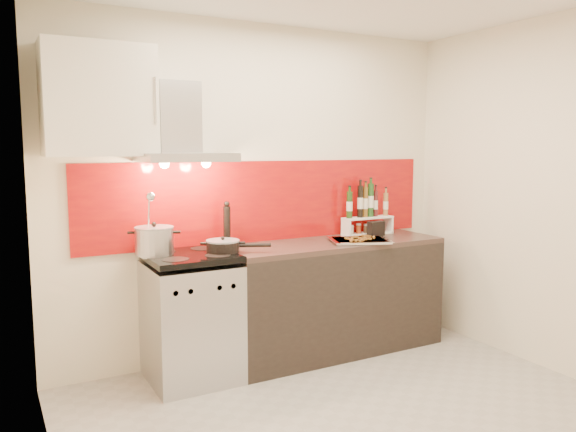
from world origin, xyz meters
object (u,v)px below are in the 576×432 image
saute_pan (224,246)px  stock_pot (154,241)px  range_stove (192,319)px  pepper_mill (227,225)px  baking_tray (359,240)px  counter (333,296)px

saute_pan → stock_pot: bearing=163.5°
range_stove → saute_pan: size_ratio=2.07×
range_stove → saute_pan: 0.57m
saute_pan → pepper_mill: size_ratio=1.26×
saute_pan → pepper_mill: (0.11, 0.22, 0.12)m
range_stove → baking_tray: (1.36, -0.12, 0.47)m
range_stove → pepper_mill: pepper_mill is taller
stock_pot → baking_tray: size_ratio=0.49×
range_stove → pepper_mill: (0.35, 0.17, 0.63)m
stock_pot → pepper_mill: pepper_mill is taller
range_stove → saute_pan: bearing=-11.4°
saute_pan → baking_tray: (1.12, -0.07, -0.04)m
stock_pot → range_stove: bearing=-21.6°
stock_pot → pepper_mill: size_ratio=0.77×
stock_pot → baking_tray: 1.60m
counter → range_stove: bearing=-179.8°
stock_pot → counter: bearing=-3.4°
range_stove → counter: 1.20m
range_stove → pepper_mill: size_ratio=2.61×
baking_tray → range_stove: bearing=174.9°
stock_pot → saute_pan: 0.48m
counter → baking_tray: baking_tray is taller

